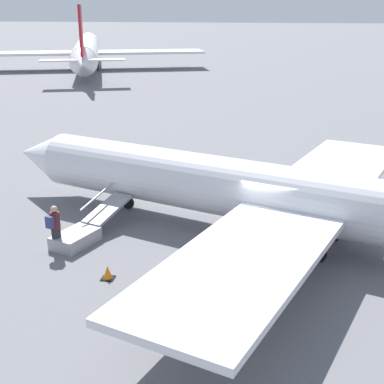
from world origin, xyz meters
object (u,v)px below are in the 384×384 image
object	(u,v)px
boarding_stairs	(82,232)
passenger	(55,225)
airplane_main	(296,198)
airplane_far_left	(87,50)

from	to	relation	value
boarding_stairs	passenger	bearing A→B (deg)	166.34
airplane_main	passenger	xyz separation A→B (m)	(8.56, 2.21, -0.82)
airplane_main	boarding_stairs	size ratio (longest dim) A/B	6.27
boarding_stairs	passenger	size ratio (longest dim) A/B	2.37
airplane_far_left	passenger	world-z (taller)	airplane_far_left
boarding_stairs	passenger	world-z (taller)	passenger
airplane_main	boarding_stairs	world-z (taller)	airplane_main
airplane_far_left	passenger	bearing A→B (deg)	-179.90
airplane_far_left	boarding_stairs	bearing A→B (deg)	-179.05
airplane_main	passenger	distance (m)	8.88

